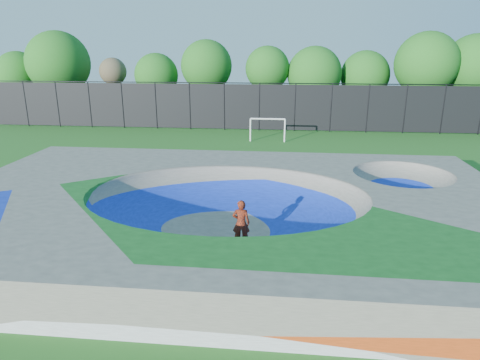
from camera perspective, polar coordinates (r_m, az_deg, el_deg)
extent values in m
plane|color=#1E5918|center=(17.06, -1.76, -6.50)|extent=(120.00, 120.00, 0.00)
cube|color=gray|center=(16.77, -1.78, -4.16)|extent=(22.00, 14.00, 1.50)
imported|color=#A82C0D|center=(15.37, 0.15, -5.75)|extent=(0.63, 0.42, 1.73)
cube|color=black|center=(15.72, 0.14, -8.57)|extent=(0.79, 0.27, 0.05)
cylinder|color=silver|center=(32.66, 1.40, 6.68)|extent=(0.12, 0.12, 1.73)
cylinder|color=silver|center=(32.56, 5.99, 6.56)|extent=(0.12, 0.12, 1.73)
cylinder|color=silver|center=(32.44, 3.72, 8.13)|extent=(2.59, 0.12, 0.12)
cylinder|color=black|center=(43.46, -26.64, 9.05)|extent=(0.09, 0.09, 4.00)
cylinder|color=black|center=(41.94, -23.13, 9.26)|extent=(0.09, 0.09, 4.00)
cylinder|color=black|center=(40.58, -19.37, 9.44)|extent=(0.09, 0.09, 4.00)
cylinder|color=black|center=(39.41, -15.36, 9.59)|extent=(0.09, 0.09, 4.00)
cylinder|color=black|center=(38.44, -11.12, 9.69)|extent=(0.09, 0.09, 4.00)
cylinder|color=black|center=(37.68, -6.69, 9.75)|extent=(0.09, 0.09, 4.00)
cylinder|color=black|center=(37.15, -2.10, 9.74)|extent=(0.09, 0.09, 4.00)
cylinder|color=black|center=(36.85, 2.60, 9.68)|extent=(0.09, 0.09, 4.00)
cylinder|color=black|center=(36.80, 7.33, 9.55)|extent=(0.09, 0.09, 4.00)
cylinder|color=black|center=(36.99, 12.04, 9.35)|extent=(0.09, 0.09, 4.00)
cylinder|color=black|center=(37.43, 16.66, 9.10)|extent=(0.09, 0.09, 4.00)
cylinder|color=black|center=(38.09, 21.15, 8.80)|extent=(0.09, 0.09, 4.00)
cylinder|color=black|center=(38.98, 25.45, 8.46)|extent=(0.09, 0.09, 4.00)
cube|color=black|center=(36.85, 2.60, 9.68)|extent=(48.00, 0.03, 3.80)
cylinder|color=black|center=(36.64, 2.64, 12.78)|extent=(48.00, 0.08, 0.08)
cylinder|color=#3F2C1F|center=(49.21, -26.94, 9.02)|extent=(0.44, 0.44, 2.71)
sphere|color=#1A5C18|center=(48.96, -27.42, 12.47)|extent=(4.37, 4.37, 4.37)
cylinder|color=#3F2C1F|center=(46.34, -22.51, 9.46)|extent=(0.44, 0.44, 3.17)
sphere|color=#1A5C18|center=(46.06, -23.07, 14.17)|extent=(6.00, 6.00, 6.00)
cylinder|color=#3F2C1F|center=(44.71, -16.27, 10.06)|extent=(0.44, 0.44, 3.53)
sphere|color=brown|center=(44.47, -16.59, 13.71)|extent=(2.60, 2.60, 2.60)
cylinder|color=#3F2C1F|center=(43.53, -10.87, 9.72)|extent=(0.44, 0.44, 2.72)
sphere|color=#1A5C18|center=(43.25, -11.10, 13.56)|extent=(4.17, 4.17, 4.17)
cylinder|color=#3F2C1F|center=(42.52, -4.37, 10.23)|extent=(0.44, 0.44, 3.36)
sphere|color=#1A5C18|center=(42.23, -4.48, 14.95)|extent=(4.86, 4.86, 4.86)
cylinder|color=#3F2C1F|center=(41.49, 3.58, 10.13)|extent=(0.44, 0.44, 3.44)
sphere|color=#1A5C18|center=(41.21, 3.67, 14.63)|extent=(4.10, 4.10, 4.10)
cylinder|color=#3F2C1F|center=(41.78, 9.67, 9.41)|extent=(0.44, 0.44, 2.63)
sphere|color=#1A5C18|center=(41.47, 9.89, 13.79)|extent=(5.01, 5.01, 5.01)
cylinder|color=#3F2C1F|center=(43.46, 15.98, 9.30)|extent=(0.44, 0.44, 2.64)
sphere|color=#1A5C18|center=(43.18, 16.32, 13.27)|extent=(4.56, 4.56, 4.56)
cylinder|color=#3F2C1F|center=(42.50, 22.99, 8.99)|extent=(0.44, 0.44, 3.45)
sphere|color=#1A5C18|center=(42.21, 23.61, 14.05)|extent=(5.48, 5.48, 5.48)
cylinder|color=#3F2C1F|center=(44.58, 28.13, 8.55)|extent=(0.44, 0.44, 3.29)
sphere|color=#1A5C18|center=(44.30, 28.82, 13.25)|extent=(5.46, 5.46, 5.46)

